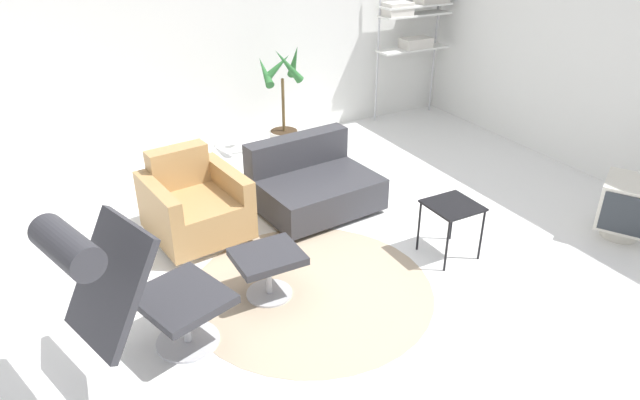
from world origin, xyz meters
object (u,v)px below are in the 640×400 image
couch_low (313,186)px  shelf_unit (414,21)px  ottoman (268,263)px  lounge_chair (126,282)px  side_table (452,210)px  armchair_red (195,208)px  crt_television (626,206)px  potted_plant (283,116)px

couch_low → shelf_unit: size_ratio=0.62×
ottoman → couch_low: couch_low is taller
lounge_chair → side_table: size_ratio=2.41×
lounge_chair → side_table: 2.68m
ottoman → armchair_red: 1.16m
ottoman → crt_television: (3.19, -0.73, 0.02)m
potted_plant → shelf_unit: bearing=7.6°
lounge_chair → crt_television: 4.29m
couch_low → lounge_chair: bearing=29.9°
shelf_unit → armchair_red: bearing=-154.7°
couch_low → side_table: couch_low is taller
lounge_chair → shelf_unit: shelf_unit is taller
side_table → ottoman: bearing=172.5°
side_table → shelf_unit: (1.82, 3.07, 0.90)m
lounge_chair → armchair_red: size_ratio=1.29×
armchair_red → couch_low: bearing=171.4°
crt_television → couch_low: bearing=20.3°
crt_television → shelf_unit: shelf_unit is taller
armchair_red → couch_low: 1.19m
armchair_red → crt_television: armchair_red is taller
armchair_red → potted_plant: size_ratio=0.69×
shelf_unit → couch_low: bearing=-144.3°
couch_low → potted_plant: bearing=-110.0°
armchair_red → shelf_unit: (3.64, 1.72, 1.05)m
armchair_red → crt_television: 3.88m
lounge_chair → shelf_unit: bearing=107.8°
lounge_chair → couch_low: size_ratio=0.99×
side_table → shelf_unit: bearing=59.4°
armchair_red → side_table: armchair_red is taller
potted_plant → shelf_unit: shelf_unit is taller
ottoman → crt_television: 3.27m
ottoman → couch_low: size_ratio=0.42×
couch_low → crt_television: (2.22, -1.83, 0.06)m
shelf_unit → ottoman: bearing=-140.1°
side_table → crt_television: bearing=-18.0°
lounge_chair → couch_low: (2.03, 1.44, -0.46)m
ottoman → armchair_red: bearing=100.7°
ottoman → couch_low: (0.97, 1.10, -0.05)m
lounge_chair → armchair_red: (0.85, 1.48, -0.41)m
armchair_red → couch_low: armchair_red is taller
armchair_red → potted_plant: 2.14m
shelf_unit → potted_plant: bearing=-172.4°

